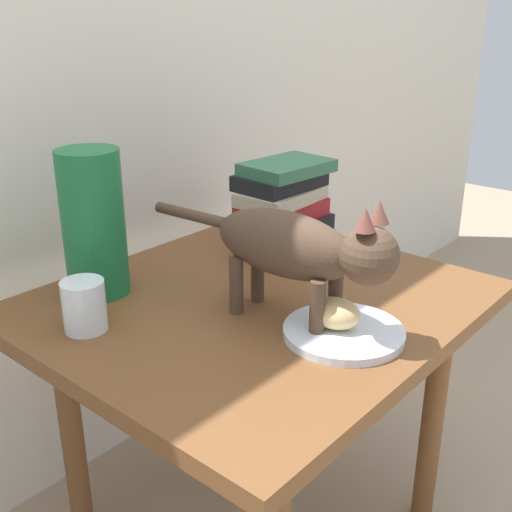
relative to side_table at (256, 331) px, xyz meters
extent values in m
cube|color=brown|center=(0.00, 0.00, 0.05)|extent=(0.76, 0.67, 0.03)
cylinder|color=brown|center=(0.25, -0.25, -0.21)|extent=(0.04, 0.04, 0.51)
cylinder|color=brown|center=(-0.25, 0.25, -0.21)|extent=(0.04, 0.04, 0.51)
cylinder|color=brown|center=(0.25, 0.25, -0.21)|extent=(0.04, 0.04, 0.51)
cylinder|color=silver|center=(-0.02, -0.20, 0.08)|extent=(0.19, 0.19, 0.01)
ellipsoid|color=#E0BC7A|center=(-0.03, -0.19, 0.11)|extent=(0.08, 0.09, 0.05)
cylinder|color=#4C3828|center=(0.00, -0.17, 0.12)|extent=(0.02, 0.02, 0.10)
cylinder|color=#4C3828|center=(-0.06, -0.17, 0.12)|extent=(0.02, 0.02, 0.10)
cylinder|color=#4C3828|center=(-0.01, -0.01, 0.12)|extent=(0.02, 0.02, 0.10)
cylinder|color=#4C3828|center=(-0.07, -0.01, 0.12)|extent=(0.02, 0.02, 0.10)
ellipsoid|color=#4C3828|center=(-0.03, -0.09, 0.20)|extent=(0.11, 0.27, 0.11)
sphere|color=#4C3828|center=(-0.02, -0.24, 0.22)|extent=(0.09, 0.09, 0.09)
cone|color=brown|center=(0.00, -0.24, 0.28)|extent=(0.03, 0.03, 0.03)
cone|color=brown|center=(-0.04, -0.24, 0.28)|extent=(0.03, 0.03, 0.03)
cylinder|color=#4C3828|center=(-0.05, 0.12, 0.21)|extent=(0.03, 0.16, 0.02)
cube|color=#BCB299|center=(0.22, 0.12, 0.09)|extent=(0.19, 0.15, 0.04)
cube|color=black|center=(0.23, 0.12, 0.12)|extent=(0.18, 0.13, 0.03)
cube|color=maroon|center=(0.23, 0.13, 0.16)|extent=(0.18, 0.14, 0.04)
cube|color=#BCB299|center=(0.22, 0.12, 0.19)|extent=(0.19, 0.13, 0.03)
cube|color=black|center=(0.23, 0.13, 0.22)|extent=(0.19, 0.13, 0.03)
cube|color=#336B4C|center=(0.23, 0.12, 0.25)|extent=(0.19, 0.14, 0.03)
cylinder|color=#196B38|center=(-0.17, 0.23, 0.20)|extent=(0.11, 0.11, 0.26)
cylinder|color=silver|center=(-0.27, 0.13, 0.11)|extent=(0.07, 0.07, 0.08)
cylinder|color=silver|center=(-0.27, 0.13, 0.09)|extent=(0.06, 0.06, 0.04)
camera|label=1|loc=(-0.78, -0.67, 0.55)|focal=43.94mm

